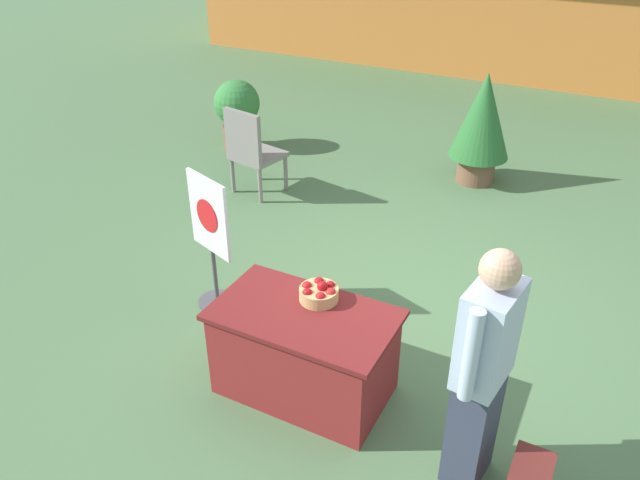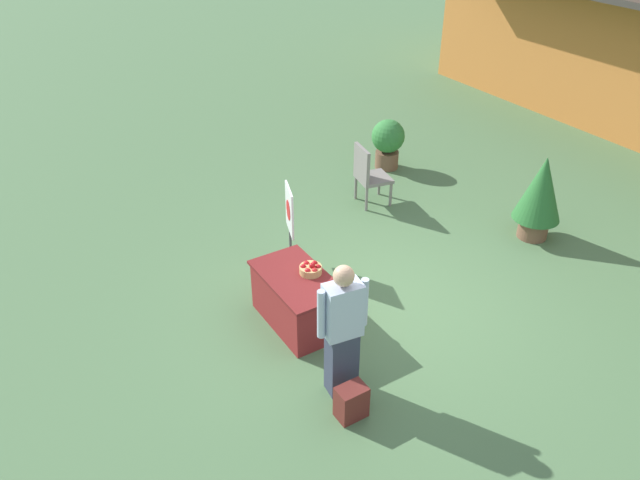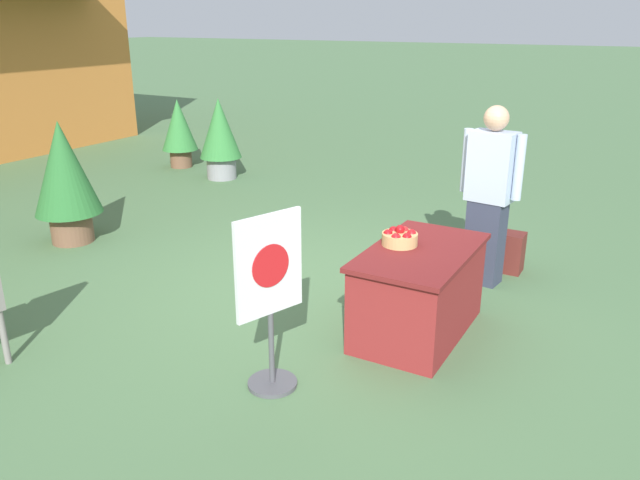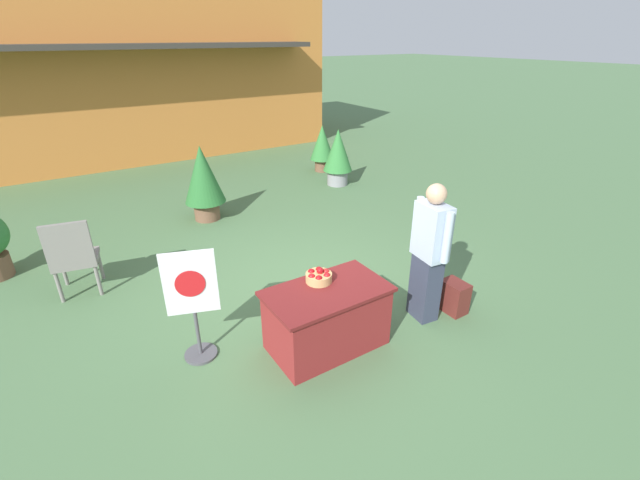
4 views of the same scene
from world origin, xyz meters
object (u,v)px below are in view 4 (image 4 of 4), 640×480
(apple_basket, at_px, (319,276))
(potted_plant_near_right, at_px, (322,145))
(backpack, at_px, (454,297))
(potted_plant_far_left, at_px, (203,179))
(poster_board, at_px, (193,303))
(display_table, at_px, (327,318))
(person_visitor, at_px, (429,253))
(potted_plant_far_right, at_px, (338,154))
(patio_chair, at_px, (73,255))

(apple_basket, xyz_separation_m, potted_plant_near_right, (3.76, 5.70, -0.13))
(backpack, distance_m, potted_plant_far_left, 5.00)
(poster_board, xyz_separation_m, potted_plant_far_left, (1.41, 3.77, 0.11))
(display_table, height_order, person_visitor, person_visitor)
(display_table, xyz_separation_m, potted_plant_far_left, (0.13, 4.38, 0.44))
(display_table, height_order, potted_plant_far_right, potted_plant_far_right)
(potted_plant_far_left, bearing_deg, potted_plant_far_right, 6.37)
(apple_basket, bearing_deg, poster_board, 162.19)
(display_table, distance_m, patio_chair, 3.53)
(person_visitor, relative_size, potted_plant_far_left, 1.23)
(display_table, xyz_separation_m, person_visitor, (1.34, -0.18, 0.53))
(person_visitor, xyz_separation_m, potted_plant_near_right, (2.44, 6.08, -0.22))
(apple_basket, distance_m, patio_chair, 3.39)
(person_visitor, xyz_separation_m, potted_plant_far_right, (2.13, 4.93, -0.17))
(apple_basket, xyz_separation_m, poster_board, (-1.30, 0.42, -0.11))
(potted_plant_far_left, bearing_deg, patio_chair, -144.98)
(potted_plant_far_right, bearing_deg, patio_chair, -160.40)
(potted_plant_far_left, relative_size, potted_plant_near_right, 1.21)
(display_table, relative_size, potted_plant_near_right, 1.14)
(person_visitor, bearing_deg, apple_basket, -8.36)
(potted_plant_near_right, bearing_deg, poster_board, -133.74)
(display_table, distance_m, person_visitor, 1.45)
(display_table, relative_size, apple_basket, 4.56)
(potted_plant_far_right, bearing_deg, potted_plant_far_left, -173.63)
(potted_plant_near_right, bearing_deg, display_table, -122.64)
(potted_plant_far_right, distance_m, potted_plant_near_right, 1.19)
(patio_chair, bearing_deg, backpack, -116.61)
(potted_plant_far_right, xyz_separation_m, potted_plant_near_right, (0.31, 1.15, -0.05))
(poster_board, bearing_deg, apple_basket, 91.71)
(poster_board, relative_size, potted_plant_far_right, 0.99)
(person_visitor, bearing_deg, patio_chair, -31.53)
(patio_chair, bearing_deg, potted_plant_far_right, -59.60)
(potted_plant_far_right, bearing_deg, potted_plant_near_right, 74.74)
(apple_basket, bearing_deg, person_visitor, -16.00)
(person_visitor, height_order, potted_plant_far_right, person_visitor)
(potted_plant_near_right, bearing_deg, potted_plant_far_right, -105.26)
(display_table, relative_size, potted_plant_far_right, 1.03)
(person_visitor, distance_m, poster_board, 2.74)
(display_table, distance_m, potted_plant_far_left, 4.41)
(backpack, xyz_separation_m, poster_board, (-3.02, 0.93, 0.49))
(display_table, bearing_deg, backpack, -10.20)
(person_visitor, bearing_deg, poster_board, -9.26)
(apple_basket, relative_size, potted_plant_near_right, 0.25)
(person_visitor, height_order, poster_board, person_visitor)
(person_visitor, bearing_deg, display_table, 0.00)
(apple_basket, distance_m, potted_plant_near_right, 6.83)
(poster_board, bearing_deg, potted_plant_near_right, 155.78)
(apple_basket, bearing_deg, patio_chair, 131.67)
(poster_board, distance_m, potted_plant_far_left, 4.03)
(patio_chair, bearing_deg, display_table, -129.93)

